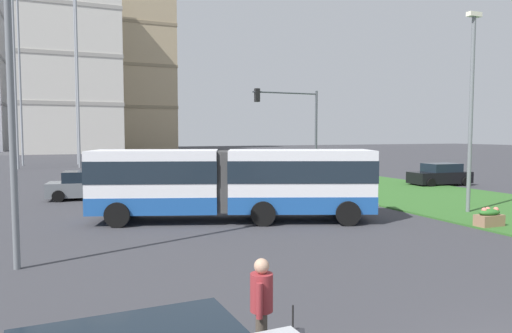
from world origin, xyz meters
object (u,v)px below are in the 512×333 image
at_px(articulated_bus, 233,182).
at_px(apartment_tower_centre, 138,70).
at_px(apartment_tower_westcentre, 67,62).
at_px(pedestrian_crossing, 262,305).
at_px(traffic_light_near_left, 459,42).
at_px(traffic_light_far_right, 296,122).
at_px(car_black_sedan, 440,175).
at_px(car_grey_wagon, 88,186).
at_px(flower_planter_3, 489,217).
at_px(streetlight_left, 10,81).
at_px(streetlight_median, 471,105).

xyz_separation_m(articulated_bus, apartment_tower_centre, (10.36, 97.77, 17.46)).
xyz_separation_m(articulated_bus, apartment_tower_westcentre, (-5.72, 80.02, 16.05)).
distance_m(articulated_bus, pedestrian_crossing, 12.44).
height_order(traffic_light_near_left, apartment_tower_centre, apartment_tower_centre).
distance_m(pedestrian_crossing, traffic_light_far_right, 22.45).
distance_m(car_black_sedan, car_grey_wagon, 23.66).
relative_size(flower_planter_3, apartment_tower_centre, 0.03).
xyz_separation_m(streetlight_left, apartment_tower_centre, (18.18, 102.21, 14.04)).
distance_m(traffic_light_far_right, streetlight_left, 19.05).
bearing_deg(car_grey_wagon, flower_planter_3, -46.00).
xyz_separation_m(flower_planter_3, apartment_tower_centre, (1.60, 103.06, 18.68)).
height_order(streetlight_left, apartment_tower_westcentre, apartment_tower_westcentre).
bearing_deg(apartment_tower_centre, articulated_bus, -96.05).
height_order(traffic_light_far_right, apartment_tower_centre, apartment_tower_centre).
bearing_deg(traffic_light_near_left, apartment_tower_centre, 82.15).
relative_size(car_black_sedan, streetlight_median, 0.49).
height_order(streetlight_left, apartment_tower_centre, apartment_tower_centre).
bearing_deg(streetlight_left, flower_planter_3, -2.93).
relative_size(streetlight_left, streetlight_median, 1.01).
bearing_deg(flower_planter_3, traffic_light_near_left, -139.69).
height_order(pedestrian_crossing, flower_planter_3, pedestrian_crossing).
relative_size(pedestrian_crossing, apartment_tower_centre, 0.05).
bearing_deg(streetlight_median, car_grey_wagon, 143.59).
bearing_deg(streetlight_median, streetlight_left, -173.96).
bearing_deg(apartment_tower_centre, traffic_light_far_right, -92.18).
bearing_deg(apartment_tower_westcentre, pedestrian_crossing, -88.77).
xyz_separation_m(streetlight_left, apartment_tower_westcentre, (2.10, 84.45, 12.63)).
bearing_deg(car_grey_wagon, traffic_light_near_left, -90.36).
xyz_separation_m(articulated_bus, flower_planter_3, (8.76, -5.28, -1.23)).
bearing_deg(car_grey_wagon, car_black_sedan, -5.56).
xyz_separation_m(articulated_bus, traffic_light_far_right, (6.93, 7.61, 2.76)).
bearing_deg(traffic_light_near_left, articulated_bus, 72.39).
distance_m(car_grey_wagon, apartment_tower_centre, 91.68).
height_order(articulated_bus, apartment_tower_westcentre, apartment_tower_westcentre).
xyz_separation_m(car_black_sedan, traffic_light_near_left, (-23.72, -24.43, 3.18)).
xyz_separation_m(pedestrian_crossing, apartment_tower_westcentre, (-1.98, 91.86, 16.70)).
bearing_deg(streetlight_left, car_grey_wagon, 79.86).
height_order(flower_planter_3, apartment_tower_centre, apartment_tower_centre).
bearing_deg(car_black_sedan, traffic_light_near_left, -134.15).
bearing_deg(apartment_tower_westcentre, articulated_bus, -85.91).
bearing_deg(articulated_bus, car_black_sedan, 21.15).
relative_size(articulated_bus, car_black_sedan, 2.65).
relative_size(pedestrian_crossing, streetlight_left, 0.19).
height_order(streetlight_left, streetlight_median, streetlight_left).
relative_size(apartment_tower_westcentre, apartment_tower_centre, 0.93).
xyz_separation_m(flower_planter_3, traffic_light_near_left, (-14.28, -12.11, 3.50)).
bearing_deg(streetlight_left, articulated_bus, 29.56).
relative_size(streetlight_left, apartment_tower_centre, 0.24).
distance_m(flower_planter_3, streetlight_left, 17.23).
distance_m(traffic_light_far_right, streetlight_median, 10.76).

